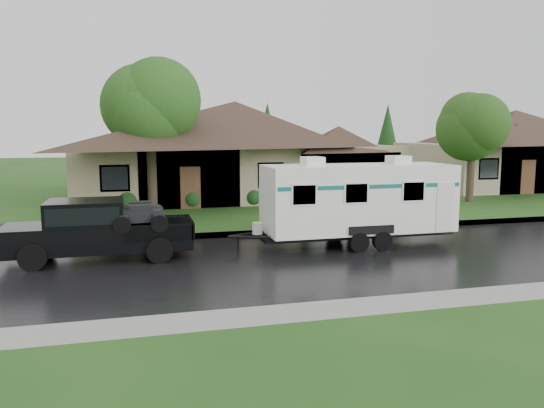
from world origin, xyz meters
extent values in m
plane|color=#214C18|center=(0.00, 0.00, 0.00)|extent=(140.00, 140.00, 0.00)
cube|color=black|center=(0.00, -2.00, 0.01)|extent=(140.00, 8.00, 0.01)
cube|color=gray|center=(0.00, 2.25, 0.07)|extent=(140.00, 0.50, 0.15)
cube|color=#214C18|center=(0.00, 15.00, 0.07)|extent=(140.00, 26.00, 0.15)
cube|color=gray|center=(2.00, 14.00, 1.65)|extent=(18.00, 10.00, 3.00)
pyramid|color=#34261C|center=(2.00, 14.00, 5.75)|extent=(19.44, 10.80, 2.60)
cube|color=gray|center=(7.40, 11.00, 1.50)|extent=(5.76, 4.00, 2.70)
cube|color=tan|center=(22.00, 14.50, 1.65)|extent=(14.00, 9.00, 3.00)
pyramid|color=#34261C|center=(22.00, 14.50, 5.45)|extent=(15.12, 9.72, 2.30)
cylinder|color=#382B1E|center=(-3.10, 8.86, 1.71)|extent=(0.46, 0.46, 3.12)
sphere|color=#2F6520|center=(-3.10, 8.86, 5.13)|extent=(4.31, 4.31, 4.31)
cylinder|color=#382B1E|center=(13.85, 7.75, 1.46)|extent=(0.41, 0.41, 2.62)
sphere|color=#325F1E|center=(13.85, 7.75, 4.33)|extent=(3.62, 3.62, 3.62)
sphere|color=#143814|center=(-4.30, 9.30, 0.65)|extent=(1.00, 1.00, 1.00)
sphere|color=#143814|center=(-1.15, 9.30, 0.65)|extent=(1.00, 1.00, 1.00)
sphere|color=#143814|center=(2.00, 9.30, 0.65)|extent=(1.00, 1.00, 1.00)
sphere|color=#143814|center=(5.15, 9.30, 0.65)|extent=(1.00, 1.00, 1.00)
sphere|color=#143814|center=(8.30, 9.30, 0.65)|extent=(1.00, 1.00, 1.00)
cube|color=black|center=(-5.06, -0.36, 0.74)|extent=(5.66, 1.89, 0.81)
cube|color=black|center=(-7.13, -0.36, 0.99)|extent=(1.51, 1.84, 0.33)
cube|color=black|center=(-5.44, -0.36, 1.46)|extent=(2.26, 1.77, 0.85)
cube|color=black|center=(-5.44, -0.36, 1.51)|extent=(2.07, 1.81, 0.52)
cube|color=black|center=(-3.27, -0.36, 0.92)|extent=(2.07, 1.79, 0.06)
cylinder|color=black|center=(-6.85, -1.28, 0.40)|extent=(0.79, 0.30, 0.79)
cylinder|color=black|center=(-6.85, 0.57, 0.40)|extent=(0.79, 0.30, 0.79)
cylinder|color=black|center=(-3.27, -1.28, 0.40)|extent=(0.79, 0.30, 0.79)
cylinder|color=black|center=(-3.27, 0.57, 0.40)|extent=(0.79, 0.30, 0.79)
cube|color=white|center=(3.64, -0.36, 1.67)|extent=(6.60, 2.26, 2.31)
cube|color=black|center=(3.64, -0.36, 0.38)|extent=(6.98, 1.13, 0.13)
cube|color=#0E635F|center=(3.64, -0.36, 2.18)|extent=(6.47, 2.28, 0.13)
cube|color=white|center=(1.94, -0.36, 2.98)|extent=(0.66, 0.75, 0.30)
cube|color=white|center=(5.15, -0.36, 2.98)|extent=(0.66, 0.75, 0.30)
cylinder|color=black|center=(3.22, -1.47, 0.33)|extent=(0.66, 0.23, 0.66)
cylinder|color=black|center=(3.22, 0.76, 0.33)|extent=(0.66, 0.23, 0.66)
cylinder|color=black|center=(4.06, -1.47, 0.33)|extent=(0.66, 0.23, 0.66)
cylinder|color=black|center=(4.06, 0.76, 0.33)|extent=(0.66, 0.23, 0.66)
camera|label=1|loc=(-3.94, -17.42, 3.99)|focal=35.00mm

